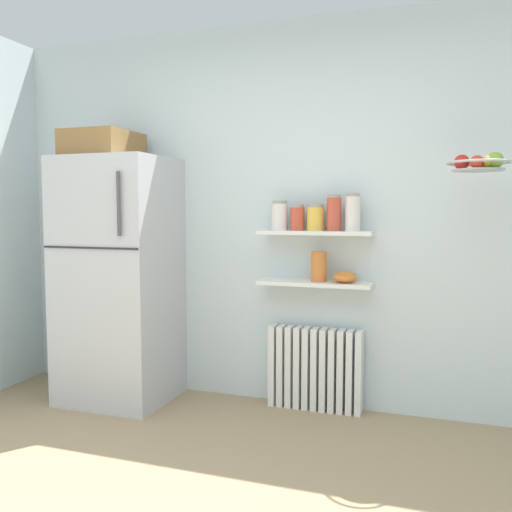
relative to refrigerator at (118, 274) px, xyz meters
name	(u,v)px	position (x,y,z in m)	size (l,w,h in m)	color
back_wall	(307,215)	(1.26, 0.37, 0.41)	(7.04, 0.10, 2.60)	silver
refrigerator	(118,274)	(0.00, 0.00, 0.00)	(0.72, 0.67, 1.88)	#B7BABF
radiator	(315,369)	(1.36, 0.24, -0.61)	(0.63, 0.12, 0.55)	white
wall_shelf_lower	(315,283)	(1.36, 0.21, -0.03)	(0.74, 0.22, 0.03)	white
wall_shelf_upper	(315,233)	(1.36, 0.21, 0.30)	(0.74, 0.22, 0.03)	white
storage_jar_0	(280,216)	(1.11, 0.21, 0.41)	(0.11, 0.11, 0.20)	silver
storage_jar_1	(297,218)	(1.23, 0.21, 0.40)	(0.09, 0.09, 0.17)	#C64C38
storage_jar_2	(315,218)	(1.36, 0.21, 0.40)	(0.11, 0.11, 0.17)	yellow
storage_jar_3	(334,213)	(1.48, 0.21, 0.43)	(0.09, 0.09, 0.23)	#C64C38
storage_jar_4	(353,213)	(1.60, 0.21, 0.43)	(0.09, 0.09, 0.24)	silver
vase	(319,267)	(1.38, 0.21, 0.08)	(0.10, 0.10, 0.20)	#CC7033
shelf_bowl	(345,277)	(1.55, 0.21, 0.02)	(0.16, 0.16, 0.07)	orange
hanging_fruit_basket	(479,163)	(2.32, -0.03, 0.70)	(0.34, 0.34, 0.11)	#B2B2B7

